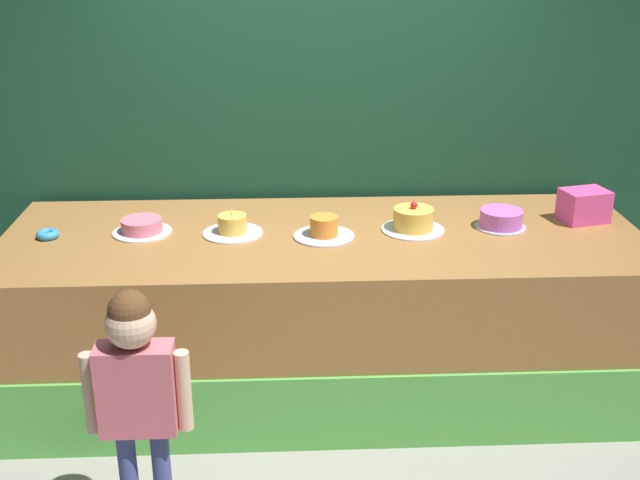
{
  "coord_description": "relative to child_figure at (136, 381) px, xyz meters",
  "views": [
    {
      "loc": [
        -0.21,
        -3.35,
        2.47
      ],
      "look_at": [
        -0.03,
        0.37,
        1.0
      ],
      "focal_mm": 44.15,
      "sensor_mm": 36.0,
      "label": 1
    }
  ],
  "objects": [
    {
      "name": "stage_platform",
      "position": [
        0.83,
        1.15,
        -0.28
      ],
      "size": [
        3.48,
        1.27,
        0.94
      ],
      "color": "#9E6B38",
      "rests_on": "ground_plane"
    },
    {
      "name": "ground_plane",
      "position": [
        0.83,
        0.53,
        -0.75
      ],
      "size": [
        12.0,
        12.0,
        0.0
      ],
      "primitive_type": "plane",
      "color": "gray"
    },
    {
      "name": "curtain_backdrop",
      "position": [
        0.83,
        1.88,
        0.65
      ],
      "size": [
        4.26,
        0.08,
        2.79
      ],
      "primitive_type": "cube",
      "color": "#19472D",
      "rests_on": "ground_plane"
    },
    {
      "name": "donut",
      "position": [
        -0.65,
        1.16,
        0.21
      ],
      "size": [
        0.12,
        0.12,
        0.04
      ],
      "primitive_type": "torus",
      "color": "#3399D8",
      "rests_on": "stage_platform"
    },
    {
      "name": "cake_far_right",
      "position": [
        1.82,
        1.21,
        0.24
      ],
      "size": [
        0.28,
        0.28,
        0.1
      ],
      "color": "silver",
      "rests_on": "stage_platform"
    },
    {
      "name": "pink_box",
      "position": [
        2.31,
        1.3,
        0.28
      ],
      "size": [
        0.28,
        0.24,
        0.18
      ],
      "primitive_type": "cube",
      "rotation": [
        0.0,
        0.0,
        0.24
      ],
      "color": "#EB4DA4",
      "rests_on": "stage_platform"
    },
    {
      "name": "cake_right",
      "position": [
        1.32,
        1.19,
        0.25
      ],
      "size": [
        0.35,
        0.35,
        0.17
      ],
      "color": "silver",
      "rests_on": "stage_platform"
    },
    {
      "name": "child_figure",
      "position": [
        0.0,
        0.0,
        0.0
      ],
      "size": [
        0.45,
        0.2,
        1.16
      ],
      "color": "#3F4C8C",
      "rests_on": "ground_plane"
    },
    {
      "name": "cake_center",
      "position": [
        0.83,
        1.11,
        0.24
      ],
      "size": [
        0.33,
        0.33,
        0.12
      ],
      "color": "silver",
      "rests_on": "stage_platform"
    },
    {
      "name": "cake_far_left",
      "position": [
        -0.16,
        1.22,
        0.23
      ],
      "size": [
        0.32,
        0.32,
        0.08
      ],
      "color": "silver",
      "rests_on": "stage_platform"
    },
    {
      "name": "cake_left",
      "position": [
        0.34,
        1.18,
        0.23
      ],
      "size": [
        0.33,
        0.33,
        0.16
      ],
      "color": "silver",
      "rests_on": "stage_platform"
    }
  ]
}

